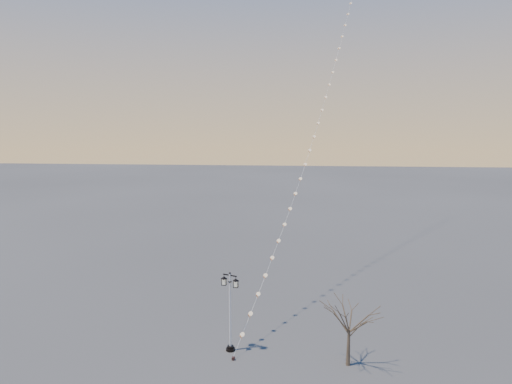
# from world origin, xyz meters

# --- Properties ---
(ground) EXTENTS (300.00, 300.00, 0.00)m
(ground) POSITION_xyz_m (0.00, 0.00, 0.00)
(ground) COLOR #424242
(ground) RESTS_ON ground
(street_lamp) EXTENTS (1.36, 0.85, 5.63)m
(street_lamp) POSITION_xyz_m (-0.21, 1.29, 3.11)
(street_lamp) COLOR black
(street_lamp) RESTS_ON ground
(bare_tree) EXTENTS (2.68, 2.68, 4.45)m
(bare_tree) POSITION_xyz_m (7.70, 0.10, 3.09)
(bare_tree) COLOR #493B2B
(bare_tree) RESTS_ON ground
(kite_train) EXTENTS (14.38, 44.81, 44.20)m
(kite_train) POSITION_xyz_m (7.06, 22.13, 22.02)
(kite_train) COLOR black
(kite_train) RESTS_ON ground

